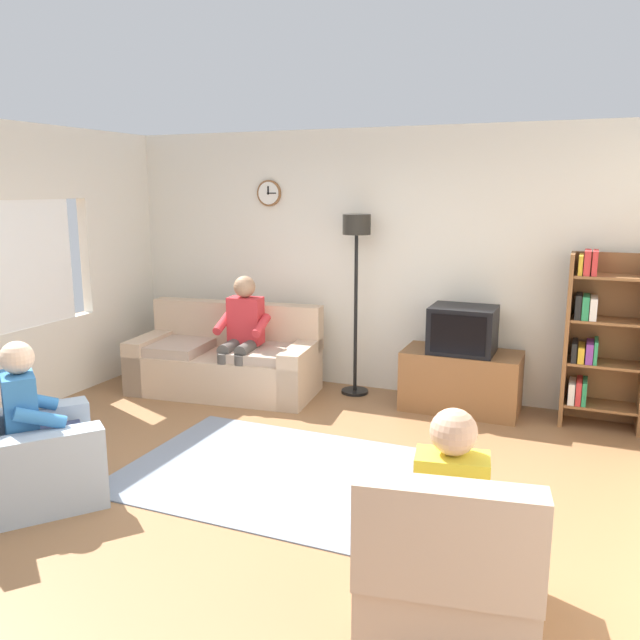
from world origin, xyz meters
TOP-DOWN VIEW (x-y plane):
  - ground_plane at (0.00, 0.00)m, footprint 12.00×12.00m
  - back_wall_assembly at (-0.00, 2.66)m, footprint 6.20×0.17m
  - couch at (-1.38, 1.89)m, footprint 1.99×1.09m
  - tv_stand at (1.01, 2.25)m, footprint 1.10×0.56m
  - tv at (1.01, 2.23)m, footprint 0.60×0.49m
  - bookshelf at (2.19, 2.32)m, footprint 0.68×0.36m
  - floor_lamp at (-0.11, 2.35)m, footprint 0.28×0.28m
  - armchair_near_window at (-1.38, -0.75)m, footprint 1.17×1.19m
  - armchair_near_bookshelf at (1.55, -0.96)m, footprint 0.93×1.00m
  - area_rug at (-0.01, 0.29)m, footprint 2.20×1.70m
  - person_on_couch at (-1.12, 1.78)m, footprint 0.54×0.57m
  - person_in_left_armchair at (-1.32, -0.68)m, footprint 0.62×0.64m
  - person_in_right_armchair at (1.53, -0.87)m, footprint 0.56×0.58m

SIDE VIEW (x-z plane):
  - ground_plane at x=0.00m, z-range 0.00..0.00m
  - area_rug at x=-0.01m, z-range 0.00..0.01m
  - tv_stand at x=1.01m, z-range 0.00..0.58m
  - armchair_near_window at x=-1.38m, z-range -0.16..0.74m
  - armchair_near_bookshelf at x=1.55m, z-range -0.16..0.74m
  - couch at x=-1.38m, z-range -0.14..0.76m
  - person_in_left_armchair at x=-1.32m, z-range 0.04..1.16m
  - person_in_right_armchair at x=1.53m, z-range 0.04..1.16m
  - person_on_couch at x=-1.12m, z-range 0.08..1.32m
  - tv at x=1.01m, z-range 0.58..1.02m
  - bookshelf at x=2.19m, z-range 0.02..1.60m
  - back_wall_assembly at x=0.00m, z-range 0.00..2.70m
  - floor_lamp at x=-0.11m, z-range 0.53..2.38m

